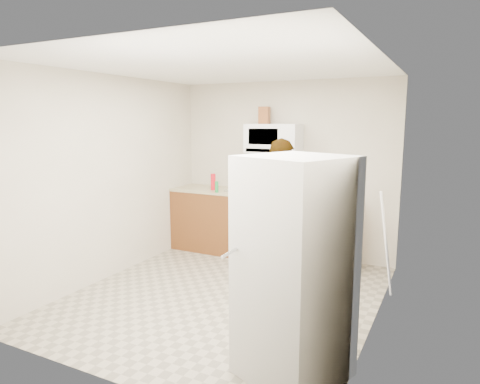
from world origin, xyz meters
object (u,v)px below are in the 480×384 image
Objects in this scene: microwave at (274,138)px; fridge at (295,269)px; person at (280,208)px; kettle at (320,189)px; gas_range at (269,224)px; saucepan at (262,186)px.

microwave is 3.10m from fridge.
person is 0.78m from kettle.
person is (0.38, -0.55, 0.38)m from gas_range.
person is at bearing -60.57° from microwave.
person reaches higher than kettle.
person is 6.95× the size of saucepan.
kettle is at bearing 123.48° from fridge.
fridge is 9.38× the size of kettle.
kettle reaches higher than saucepan.
person reaches higher than gas_range.
gas_range reaches higher than saucepan.
fridge is at bearing -87.16° from kettle.
fridge is 3.02m from saucepan.
person is 9.58× the size of kettle.
fridge reaches higher than gas_range.
microwave is at bearing 15.57° from saucepan.
person is (0.38, -0.68, -0.83)m from microwave.
gas_range is 0.65× the size of person.
kettle is at bearing 12.01° from gas_range.
microwave is 3.04× the size of saucepan.
person is 2.20m from fridge.
fridge is 2.78m from kettle.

